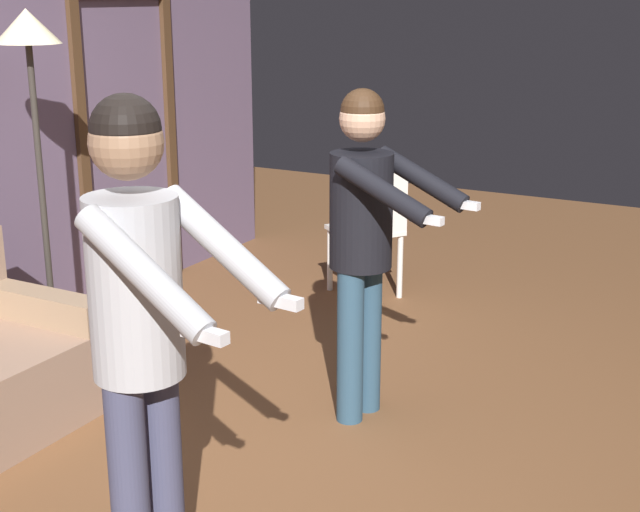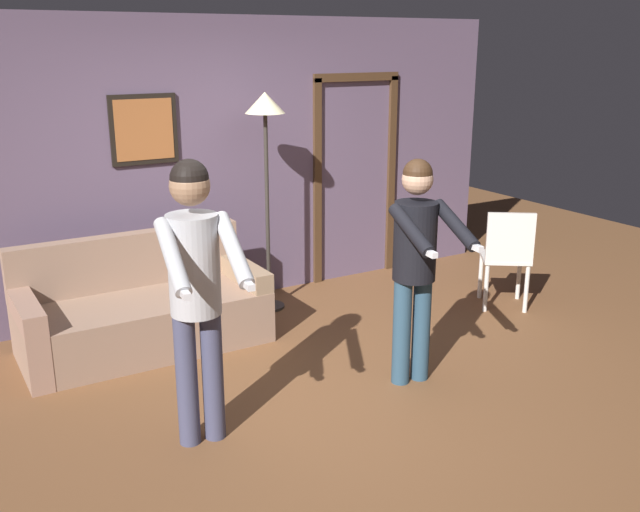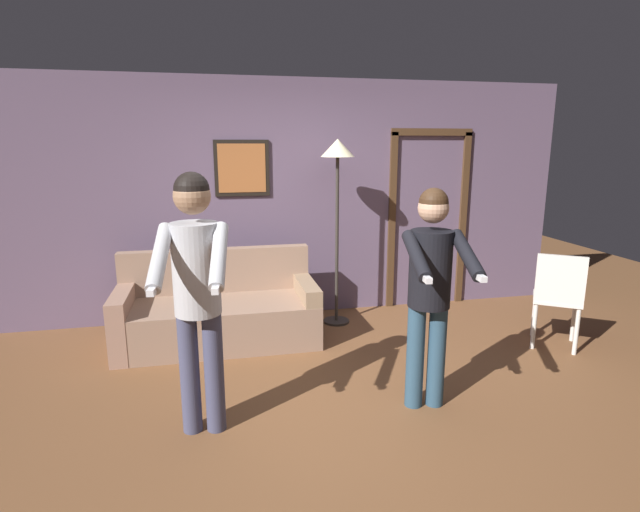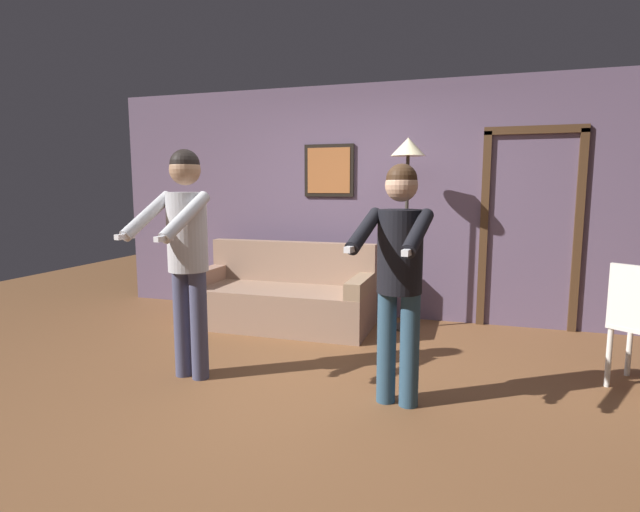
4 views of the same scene
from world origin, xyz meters
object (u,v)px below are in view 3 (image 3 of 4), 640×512
Objects in this scene: person_standing_right at (431,280)px; dining_chair_distant at (558,295)px; person_standing_left at (196,281)px; torchiere_lamp at (337,170)px; couch at (218,314)px.

dining_chair_distant is at bearing 24.34° from person_standing_right.
dining_chair_distant is (3.25, 0.74, -0.54)m from person_standing_left.
torchiere_lamp reaches higher than person_standing_left.
torchiere_lamp is 2.44m from dining_chair_distant.
couch is 1.09× the size of person_standing_left.
couch is 0.97× the size of torchiere_lamp.
person_standing_right is 1.87m from dining_chair_distant.
person_standing_right is (1.60, -0.01, -0.09)m from person_standing_left.
person_standing_left is at bearing 179.63° from person_standing_right.
torchiere_lamp is (1.26, 0.26, 1.37)m from couch.
person_standing_right is (1.47, -1.61, 0.69)m from couch.
person_standing_right is at bearing -47.67° from couch.
torchiere_lamp is 2.11× the size of dining_chair_distant.
torchiere_lamp is at bearing 148.76° from dining_chair_distant.
couch is at bearing -168.35° from torchiere_lamp.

